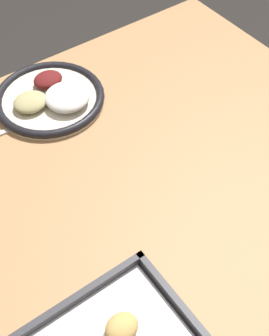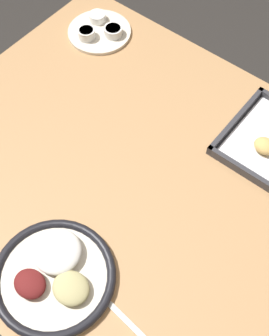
{
  "view_description": "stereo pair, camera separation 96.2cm",
  "coord_description": "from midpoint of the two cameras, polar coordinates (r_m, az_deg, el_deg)",
  "views": [
    {
      "loc": [
        0.36,
        0.49,
        1.53
      ],
      "look_at": [
        0.01,
        0.0,
        0.8
      ],
      "focal_mm": 50.0,
      "sensor_mm": 36.0,
      "label": 1
    },
    {
      "loc": [
        0.38,
        -0.45,
        1.73
      ],
      "look_at": [
        0.01,
        0.0,
        0.8
      ],
      "focal_mm": 50.0,
      "sensor_mm": 36.0,
      "label": 2
    }
  ],
  "objects": [
    {
      "name": "dinner_plate",
      "position": [
        0.97,
        -33.3,
        -30.11
      ],
      "size": [
        0.26,
        0.26,
        0.05
      ],
      "color": "beige",
      "rests_on": "dining_table"
    },
    {
      "name": "saucer_plate",
      "position": [
        1.17,
        -19.85,
        7.04
      ],
      "size": [
        0.19,
        0.19,
        0.04
      ],
      "color": "beige",
      "rests_on": "dining_table"
    },
    {
      "name": "ground_plane",
      "position": [
        1.67,
        -11.32,
        -23.85
      ],
      "size": [
        8.0,
        8.0,
        0.0
      ],
      "primitive_type": "plane",
      "color": "#282623"
    },
    {
      "name": "fork",
      "position": [
        0.93,
        -25.52,
        -37.27
      ],
      "size": [
        0.21,
        0.03,
        0.0
      ],
      "rotation": [
        0.0,
        0.0,
        -0.09
      ],
      "color": "silver",
      "rests_on": "dining_table"
    },
    {
      "name": "dining_table",
      "position": [
        1.05,
        -17.59,
        -18.51
      ],
      "size": [
        1.08,
        0.91,
        0.77
      ],
      "color": "#AD7F51",
      "rests_on": "ground_plane"
    }
  ]
}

